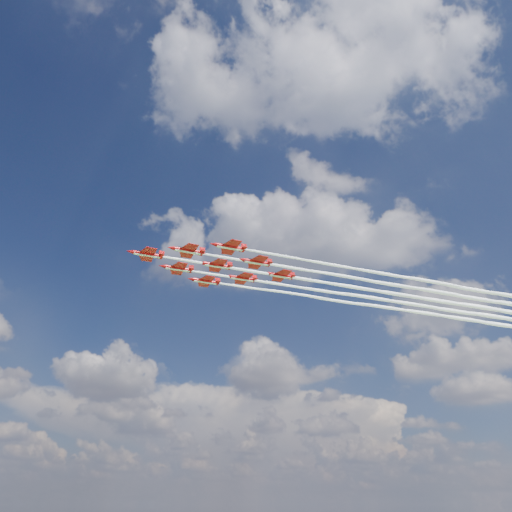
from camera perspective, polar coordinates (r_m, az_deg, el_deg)
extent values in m
cylinder|color=#B0090C|center=(149.82, -12.35, 0.21)|extent=(7.31, 5.52, 1.11)
cone|color=#B0090C|center=(149.35, -14.26, 0.51)|extent=(2.30, 2.07, 1.11)
cone|color=#B0090C|center=(150.42, -10.57, -0.08)|extent=(1.83, 1.70, 1.01)
ellipsoid|color=black|center=(149.81, -13.10, 0.48)|extent=(2.26, 1.96, 0.73)
cube|color=#B0090C|center=(149.86, -12.16, 0.16)|extent=(7.96, 9.52, 0.14)
cube|color=#B0090C|center=(150.32, -10.84, -0.04)|extent=(3.24, 3.81, 0.12)
cube|color=#B0090C|center=(150.75, -10.73, 0.26)|extent=(1.42, 1.04, 1.82)
cube|color=white|center=(149.60, -12.37, 0.03)|extent=(6.78, 5.07, 0.12)
cylinder|color=#B0090C|center=(145.66, -7.80, 0.61)|extent=(7.31, 5.52, 1.11)
cone|color=#B0090C|center=(144.80, -9.75, 0.94)|extent=(2.30, 2.07, 1.11)
cone|color=#B0090C|center=(146.62, -6.00, 0.31)|extent=(1.83, 1.70, 1.01)
ellipsoid|color=black|center=(145.50, -8.57, 0.90)|extent=(2.26, 1.96, 0.73)
cube|color=#B0090C|center=(145.73, -7.61, 0.56)|extent=(7.96, 9.52, 0.14)
cube|color=#B0090C|center=(146.47, -6.27, 0.36)|extent=(3.24, 3.81, 0.12)
cube|color=#B0090C|center=(146.93, -6.17, 0.66)|extent=(1.42, 1.04, 1.82)
cube|color=white|center=(145.43, -7.82, 0.44)|extent=(6.78, 5.07, 0.12)
cylinder|color=#B0090C|center=(157.13, -8.93, -1.41)|extent=(7.31, 5.52, 1.11)
cone|color=#B0090C|center=(156.34, -10.74, -1.12)|extent=(2.30, 2.07, 1.11)
cone|color=#B0090C|center=(158.02, -7.25, -1.68)|extent=(1.83, 1.70, 1.01)
ellipsoid|color=black|center=(156.99, -9.64, -1.15)|extent=(2.26, 1.96, 0.73)
cube|color=#B0090C|center=(157.20, -8.76, -1.46)|extent=(7.96, 9.52, 0.14)
cube|color=#B0090C|center=(157.88, -7.50, -1.64)|extent=(3.24, 3.81, 0.12)
cube|color=#B0090C|center=(158.30, -7.41, -1.35)|extent=(1.42, 1.04, 1.82)
cube|color=white|center=(156.92, -8.95, -1.58)|extent=(6.78, 5.07, 0.12)
cylinder|color=#B0090C|center=(142.48, -3.02, 1.04)|extent=(7.31, 5.52, 1.11)
cone|color=#B0090C|center=(141.22, -4.97, 1.37)|extent=(2.30, 2.07, 1.11)
cone|color=#B0090C|center=(143.81, -1.21, 0.73)|extent=(1.83, 1.70, 1.01)
ellipsoid|color=black|center=(142.16, -3.79, 1.33)|extent=(2.26, 1.96, 0.73)
cube|color=#B0090C|center=(142.59, -2.83, 0.99)|extent=(7.96, 9.52, 0.14)
cube|color=#B0090C|center=(143.61, -1.48, 0.77)|extent=(3.24, 3.81, 0.12)
cube|color=#B0090C|center=(144.09, -1.40, 1.08)|extent=(1.42, 1.04, 1.82)
cube|color=white|center=(142.24, -3.02, 0.86)|extent=(6.78, 5.07, 0.12)
cylinder|color=#B0090C|center=(153.63, -4.53, -1.06)|extent=(7.31, 5.52, 1.11)
cone|color=#B0090C|center=(152.47, -6.35, -0.77)|extent=(2.30, 2.07, 1.11)
cone|color=#B0090C|center=(154.88, -2.84, -1.33)|extent=(1.83, 1.70, 1.01)
ellipsoid|color=black|center=(153.35, -5.24, -0.79)|extent=(2.26, 1.96, 0.73)
cube|color=#B0090C|center=(153.74, -4.35, -1.11)|extent=(7.96, 9.52, 0.14)
cube|color=#B0090C|center=(154.68, -3.09, -1.29)|extent=(3.24, 3.81, 0.12)
cube|color=#B0090C|center=(155.13, -3.01, -1.00)|extent=(1.42, 1.04, 1.82)
cube|color=white|center=(153.42, -4.53, -1.23)|extent=(6.78, 5.07, 0.12)
cylinder|color=#B0090C|center=(165.06, -5.83, -2.87)|extent=(7.31, 5.52, 1.11)
cone|color=#B0090C|center=(163.98, -7.53, -2.61)|extent=(2.30, 2.07, 1.11)
cone|color=#B0090C|center=(166.22, -4.25, -3.12)|extent=(1.83, 1.70, 1.01)
ellipsoid|color=black|center=(164.79, -6.50, -2.62)|extent=(2.26, 1.96, 0.73)
cube|color=#B0090C|center=(165.16, -5.66, -2.92)|extent=(7.96, 9.52, 0.14)
cube|color=#B0090C|center=(166.04, -4.48, -3.08)|extent=(3.24, 3.81, 0.12)
cube|color=#B0090C|center=(166.45, -4.40, -2.80)|extent=(1.42, 1.04, 1.82)
cube|color=white|center=(164.86, -5.84, -3.04)|extent=(6.78, 5.07, 0.12)
cylinder|color=#B0090C|center=(151.09, 0.06, -0.69)|extent=(7.31, 5.52, 1.11)
cone|color=#B0090C|center=(149.54, -1.76, -0.39)|extent=(2.30, 2.07, 1.11)
cone|color=#B0090C|center=(152.69, 1.73, -0.97)|extent=(1.83, 1.70, 1.01)
ellipsoid|color=black|center=(150.65, -0.66, -0.42)|extent=(2.26, 1.96, 0.73)
cube|color=#B0090C|center=(151.23, 0.24, -0.74)|extent=(7.96, 9.52, 0.14)
cube|color=#B0090C|center=(152.44, 1.48, -0.93)|extent=(3.24, 3.81, 0.12)
cube|color=#B0090C|center=(152.91, 1.55, -0.63)|extent=(1.42, 1.04, 1.82)
cube|color=white|center=(150.87, 0.06, -0.87)|extent=(6.78, 5.07, 0.12)
cylinder|color=#B0090C|center=(162.18, -1.58, -2.56)|extent=(7.31, 5.52, 1.11)
cone|color=#B0090C|center=(160.74, -3.28, -2.30)|extent=(2.30, 2.07, 1.11)
cone|color=#B0090C|center=(163.67, 0.00, -2.81)|extent=(1.83, 1.70, 1.01)
ellipsoid|color=black|center=(161.77, -2.26, -2.31)|extent=(2.26, 1.96, 0.73)
cube|color=#B0090C|center=(162.31, -1.41, -2.61)|extent=(7.96, 9.52, 0.14)
cube|color=#B0090C|center=(163.44, -0.24, -2.77)|extent=(3.24, 3.81, 0.12)
cube|color=#B0090C|center=(163.87, -0.17, -2.49)|extent=(1.42, 1.04, 1.82)
cube|color=white|center=(161.97, -1.58, -2.73)|extent=(6.78, 5.07, 0.12)
cylinder|color=#B0090C|center=(160.22, 2.80, -2.23)|extent=(7.31, 5.52, 1.11)
cone|color=#B0090C|center=(158.42, 1.11, -1.96)|extent=(2.30, 2.07, 1.11)
cone|color=#B0090C|center=(162.04, 4.34, -2.47)|extent=(1.83, 1.70, 1.01)
ellipsoid|color=black|center=(159.67, 2.12, -1.97)|extent=(2.26, 1.96, 0.73)
cube|color=#B0090C|center=(160.39, 2.96, -2.27)|extent=(7.96, 9.52, 0.14)
cube|color=#B0090C|center=(161.76, 4.12, -2.44)|extent=(3.24, 3.81, 0.12)
cube|color=#B0090C|center=(162.21, 4.17, -2.15)|extent=(1.42, 1.04, 1.82)
cube|color=white|center=(160.01, 2.80, -2.39)|extent=(6.78, 5.07, 0.12)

